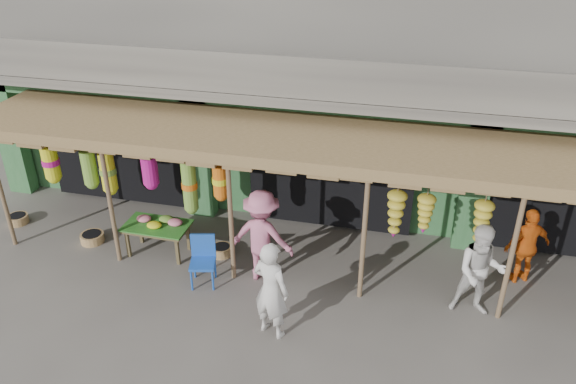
% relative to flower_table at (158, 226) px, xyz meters
% --- Properties ---
extents(ground, '(80.00, 80.00, 0.00)m').
position_rel_flower_table_xyz_m(ground, '(3.29, -0.26, -0.65)').
color(ground, '#514C47').
rests_on(ground, ground).
extents(building, '(16.40, 6.80, 7.00)m').
position_rel_flower_table_xyz_m(building, '(3.28, 4.61, 2.72)').
color(building, gray).
rests_on(building, ground).
extents(awning, '(14.00, 2.70, 2.79)m').
position_rel_flower_table_xyz_m(awning, '(3.14, 0.54, 1.93)').
color(awning, brown).
rests_on(awning, ground).
extents(flower_table, '(1.35, 0.80, 0.81)m').
position_rel_flower_table_xyz_m(flower_table, '(0.00, 0.00, 0.00)').
color(flower_table, brown).
rests_on(flower_table, ground).
extents(blue_chair, '(0.58, 0.58, 1.00)m').
position_rel_flower_table_xyz_m(blue_chair, '(1.26, -0.71, -0.09)').
color(blue_chair, blue).
rests_on(blue_chair, ground).
extents(basket_left, '(0.59, 0.59, 0.19)m').
position_rel_flower_table_xyz_m(basket_left, '(-3.71, 0.32, -0.55)').
color(basket_left, brown).
rests_on(basket_left, ground).
extents(basket_mid, '(0.54, 0.54, 0.19)m').
position_rel_flower_table_xyz_m(basket_mid, '(-1.63, 0.02, -0.55)').
color(basket_mid, '#9B7D45').
rests_on(basket_mid, ground).
extents(basket_right, '(0.58, 0.58, 0.20)m').
position_rel_flower_table_xyz_m(basket_right, '(1.29, 0.22, -0.55)').
color(basket_right, '#9C7748').
rests_on(basket_right, ground).
extents(person_front, '(0.78, 0.64, 1.83)m').
position_rel_flower_table_xyz_m(person_front, '(2.92, -1.80, 0.27)').
color(person_front, silver).
rests_on(person_front, ground).
extents(person_right, '(0.90, 0.72, 1.80)m').
position_rel_flower_table_xyz_m(person_right, '(6.35, -0.41, 0.25)').
color(person_right, silver).
rests_on(person_right, ground).
extents(person_vendor, '(1.01, 0.77, 1.59)m').
position_rel_flower_table_xyz_m(person_vendor, '(7.29, 0.79, 0.15)').
color(person_vendor, orange).
rests_on(person_vendor, ground).
extents(person_shopper, '(1.29, 0.82, 1.91)m').
position_rel_flower_table_xyz_m(person_shopper, '(2.34, -0.31, 0.31)').
color(person_shopper, '#C16684').
rests_on(person_shopper, ground).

